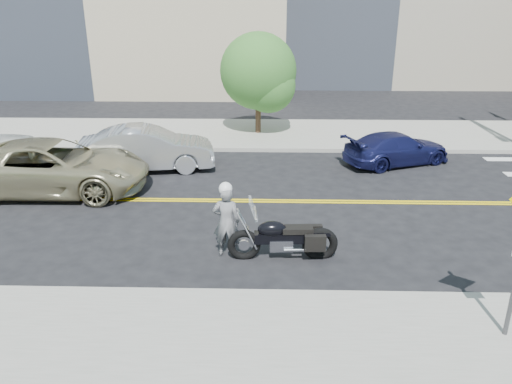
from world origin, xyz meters
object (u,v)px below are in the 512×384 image
(motorcycle, at_px, (284,229))
(parked_car_silver, at_px, (147,149))
(suv, at_px, (52,167))
(motorcyclist, at_px, (226,220))
(parked_car_blue, at_px, (397,148))

(motorcycle, xyz_separation_m, parked_car_silver, (-4.52, 6.22, 0.02))
(suv, relative_size, parked_car_silver, 1.26)
(suv, distance_m, parked_car_silver, 3.22)
(motorcyclist, distance_m, parked_car_blue, 8.89)
(motorcyclist, distance_m, motorcycle, 1.31)
(motorcyclist, relative_size, motorcycle, 0.74)
(motorcycle, height_order, parked_car_silver, parked_car_silver)
(motorcycle, relative_size, parked_car_silver, 0.53)
(suv, relative_size, parked_car_blue, 1.46)
(parked_car_blue, bearing_deg, motorcycle, 126.28)
(parked_car_blue, bearing_deg, parked_car_silver, 72.67)
(motorcyclist, xyz_separation_m, parked_car_silver, (-3.23, 6.11, -0.14))
(motorcycle, distance_m, parked_car_silver, 7.69)
(motorcyclist, distance_m, suv, 6.83)
(motorcyclist, height_order, motorcycle, motorcyclist)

